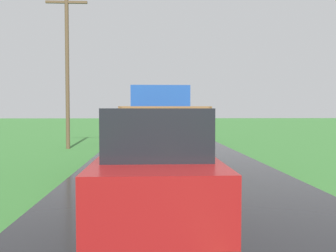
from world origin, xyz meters
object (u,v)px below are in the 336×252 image
at_px(banana_truck_near, 161,125).
at_px(utility_pole_roadside, 67,66).
at_px(following_car, 156,168).
at_px(banana_truck_far, 153,119).

relative_size(banana_truck_near, utility_pole_roadside, 0.73).
relative_size(utility_pole_roadside, following_car, 1.94).
xyz_separation_m(banana_truck_near, following_car, (-0.31, -6.93, -0.40)).
bearing_deg(banana_truck_near, utility_pole_roadside, 125.37).
bearing_deg(banana_truck_far, utility_pole_roadside, -138.19).
relative_size(banana_truck_near, banana_truck_far, 1.00).
xyz_separation_m(banana_truck_near, banana_truck_far, (-0.17, 10.58, 0.01)).
bearing_deg(following_car, utility_pole_roadside, 107.87).
xyz_separation_m(utility_pole_roadside, following_car, (4.35, -13.49, -3.22)).
bearing_deg(following_car, banana_truck_far, 89.53).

